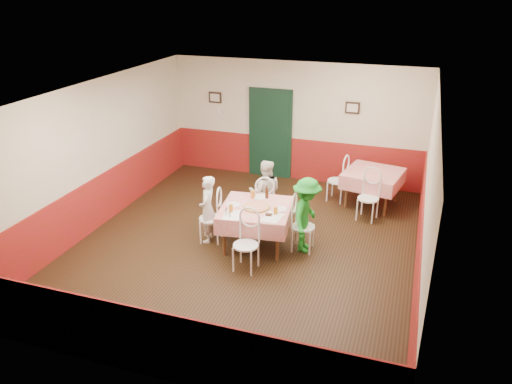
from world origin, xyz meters
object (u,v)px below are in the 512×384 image
(second_table, at_px, (372,188))
(chair_near, at_px, (246,245))
(chair_right, at_px, (303,227))
(diner_left, at_px, (208,209))
(chair_second_a, at_px, (337,181))
(pizza, at_px, (256,207))
(glass_c, at_px, (253,195))
(wallet, at_px, (269,215))
(chair_far, at_px, (265,203))
(glass_a, at_px, (231,208))
(glass_b, at_px, (276,211))
(diner_far, at_px, (265,193))
(chair_second_b, at_px, (368,199))
(diner_right, at_px, (306,215))
(beer_bottle, at_px, (267,192))
(chair_left, at_px, (211,218))
(main_table, at_px, (256,226))

(second_table, distance_m, chair_near, 3.71)
(chair_right, bearing_deg, diner_left, 95.22)
(chair_second_a, xyz_separation_m, pizza, (-1.02, -2.49, 0.33))
(glass_c, relative_size, wallet, 1.28)
(chair_far, xyz_separation_m, chair_near, (0.21, -1.69, 0.00))
(chair_right, distance_m, glass_a, 1.32)
(chair_second_a, bearing_deg, glass_b, -2.29)
(chair_second_a, height_order, diner_far, diner_far)
(chair_right, bearing_deg, diner_far, 48.59)
(chair_second_b, relative_size, wallet, 8.18)
(chair_far, distance_m, diner_right, 1.26)
(chair_far, relative_size, glass_a, 6.83)
(beer_bottle, distance_m, diner_right, 0.91)
(chair_left, distance_m, beer_bottle, 1.14)
(glass_a, distance_m, glass_b, 0.78)
(chair_second_a, bearing_deg, glass_a, -15.53)
(chair_near, relative_size, glass_c, 6.37)
(chair_left, distance_m, glass_a, 0.65)
(beer_bottle, height_order, diner_far, diner_far)
(second_table, distance_m, chair_second_a, 0.75)
(pizza, bearing_deg, chair_second_a, 67.64)
(beer_bottle, xyz_separation_m, diner_far, (-0.17, 0.46, -0.22))
(chair_near, height_order, chair_second_b, same)
(chair_second_a, relative_size, pizza, 1.96)
(chair_near, height_order, chair_second_a, same)
(main_table, relative_size, glass_c, 8.64)
(main_table, xyz_separation_m, chair_left, (-0.84, -0.10, 0.08))
(chair_second_b, xyz_separation_m, glass_c, (-1.97, -1.36, 0.38))
(pizza, bearing_deg, main_table, 124.17)
(chair_second_a, relative_size, glass_a, 6.83)
(glass_a, bearing_deg, glass_b, 10.69)
(second_table, bearing_deg, chair_near, -117.03)
(glass_a, relative_size, wallet, 1.20)
(chair_second_b, xyz_separation_m, wallet, (-1.48, -1.96, 0.32))
(second_table, distance_m, diner_left, 3.73)
(main_table, height_order, chair_right, chair_right)
(diner_far, bearing_deg, chair_second_a, -143.44)
(chair_left, bearing_deg, second_table, 123.93)
(main_table, height_order, glass_a, glass_a)
(pizza, relative_size, wallet, 4.18)
(main_table, bearing_deg, diner_right, 6.96)
(glass_a, relative_size, glass_b, 1.01)
(chair_right, distance_m, glass_b, 0.63)
(chair_second_a, distance_m, diner_far, 1.96)
(chair_left, bearing_deg, chair_second_b, 114.26)
(pizza, distance_m, glass_a, 0.47)
(chair_near, height_order, wallet, chair_near)
(chair_near, xyz_separation_m, diner_left, (-1.00, 0.73, 0.18))
(diner_left, distance_m, diner_right, 1.80)
(main_table, bearing_deg, second_table, 53.99)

